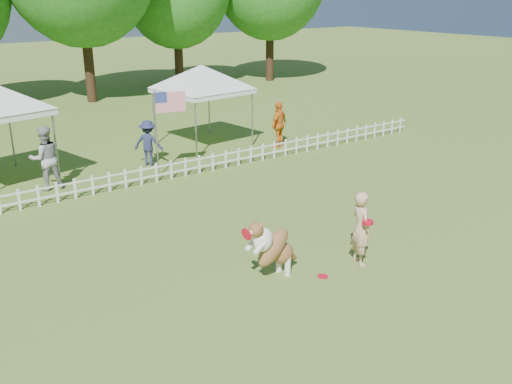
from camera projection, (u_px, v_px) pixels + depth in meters
The scene contains 10 objects.
ground at pixel (316, 265), 12.12m from camera, with size 120.00×120.00×0.00m, color #43631F.
picket_fence at pixel (164, 171), 17.37m from camera, with size 22.00×0.08×0.60m, color silver, non-canonical shape.
handler at pixel (361, 228), 11.94m from camera, with size 0.59×0.39×1.62m, color tan.
dog at pixel (274, 247), 11.34m from camera, with size 1.33×0.44×1.38m, color brown, non-canonical shape.
frisbee_on_turf at pixel (323, 276), 11.61m from camera, with size 0.22×0.22×0.02m, color red.
canopy_tent_right at pixel (203, 107), 21.00m from camera, with size 2.82×2.82×2.92m, color silver, non-canonical shape.
flag_pole at pixel (156, 135), 17.46m from camera, with size 1.03×0.11×2.67m, color gray, non-canonical shape.
spectator_a at pixel (45, 158), 16.43m from camera, with size 0.91×0.71×1.88m, color #97979C.
spectator_b at pixel (148, 143), 18.80m from camera, with size 0.97×0.56×1.51m, color #212548.
spectator_c at pixel (279, 124), 20.97m from camera, with size 0.99×0.41×1.69m, color orange.
Camera 1 is at (-7.41, -8.09, 5.52)m, focal length 40.00 mm.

